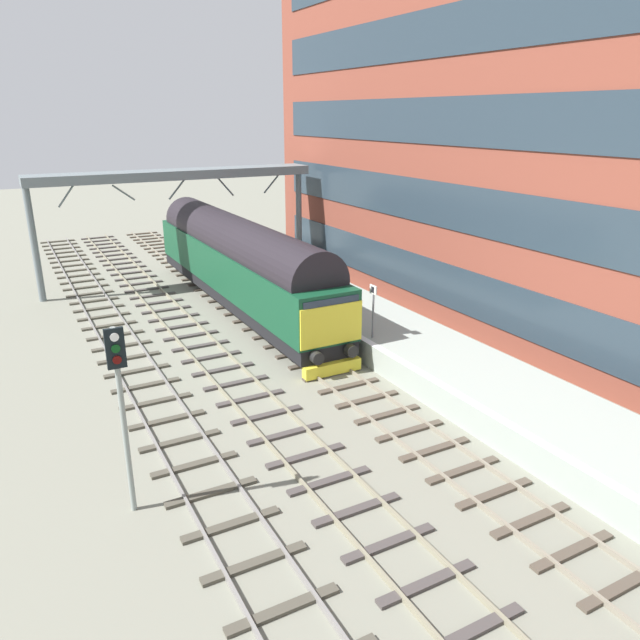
# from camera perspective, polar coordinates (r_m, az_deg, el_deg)

# --- Properties ---
(ground_plane) EXTENTS (140.00, 140.00, 0.00)m
(ground_plane) POSITION_cam_1_polar(r_m,az_deg,el_deg) (25.72, -2.26, -2.74)
(ground_plane) COLOR gray
(ground_plane) RESTS_ON ground
(track_main) EXTENTS (2.50, 60.00, 0.15)m
(track_main) POSITION_cam_1_polar(r_m,az_deg,el_deg) (25.70, -2.26, -2.62)
(track_main) COLOR gray
(track_main) RESTS_ON ground
(track_adjacent_west) EXTENTS (2.50, 60.00, 0.15)m
(track_adjacent_west) POSITION_cam_1_polar(r_m,az_deg,el_deg) (24.47, -9.82, -4.06)
(track_adjacent_west) COLOR gray
(track_adjacent_west) RESTS_ON ground
(track_adjacent_far_west) EXTENTS (2.50, 60.00, 0.15)m
(track_adjacent_far_west) POSITION_cam_1_polar(r_m,az_deg,el_deg) (23.80, -16.71, -5.31)
(track_adjacent_far_west) COLOR slate
(track_adjacent_far_west) RESTS_ON ground
(station_platform) EXTENTS (4.00, 44.00, 1.01)m
(station_platform) POSITION_cam_1_polar(r_m,az_deg,el_deg) (27.22, 4.53, -0.41)
(station_platform) COLOR #98A299
(station_platform) RESTS_ON ground
(station_building) EXTENTS (5.74, 39.18, 18.17)m
(station_building) POSITION_cam_1_polar(r_m,az_deg,el_deg) (28.05, 20.42, 17.00)
(station_building) COLOR brown
(station_building) RESTS_ON ground
(diesel_locomotive) EXTENTS (2.74, 19.72, 4.68)m
(diesel_locomotive) POSITION_cam_1_polar(r_m,az_deg,el_deg) (30.78, -7.79, 5.64)
(diesel_locomotive) COLOR black
(diesel_locomotive) RESTS_ON ground
(signal_post_near) EXTENTS (0.44, 0.22, 4.95)m
(signal_post_near) POSITION_cam_1_polar(r_m,az_deg,el_deg) (15.07, -18.48, -7.13)
(signal_post_near) COLOR gray
(signal_post_near) RESTS_ON ground
(platform_number_sign) EXTENTS (0.10, 0.44, 2.19)m
(platform_number_sign) POSITION_cam_1_polar(r_m,az_deg,el_deg) (23.76, 5.10, 1.59)
(platform_number_sign) COLOR slate
(platform_number_sign) RESTS_ON station_platform
(overhead_footbridge) EXTENTS (15.89, 2.00, 6.59)m
(overhead_footbridge) POSITION_cam_1_polar(r_m,az_deg,el_deg) (35.59, -13.61, 12.90)
(overhead_footbridge) COLOR slate
(overhead_footbridge) RESTS_ON ground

